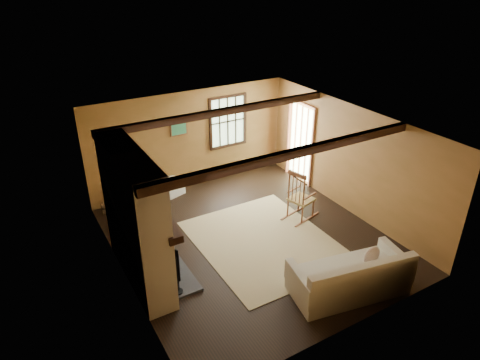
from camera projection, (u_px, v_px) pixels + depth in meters
ground at (250, 239)px, 8.63m from camera, size 5.50×5.50×0.00m
room_envelope at (254, 159)px, 8.18m from camera, size 5.02×5.52×2.44m
fireplace at (137, 223)px, 7.13m from camera, size 1.02×2.30×2.40m
rug at (264, 241)px, 8.56m from camera, size 2.50×3.00×0.01m
rocking_chair at (300, 198)px, 9.15m from camera, size 0.91×0.63×1.15m
sofa at (351, 279)px, 7.12m from camera, size 2.10×1.22×0.80m
firewood_pile at (119, 205)px, 9.57m from camera, size 0.74×0.14×0.27m
laundry_basket at (172, 189)px, 10.24m from camera, size 0.59×0.51×0.30m
basket_pillow at (172, 180)px, 10.13m from camera, size 0.42×0.37×0.18m
armchair at (139, 204)px, 9.18m from camera, size 1.08×1.07×0.71m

